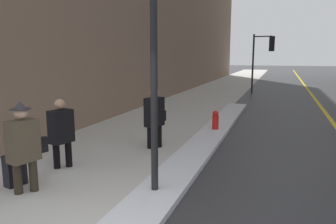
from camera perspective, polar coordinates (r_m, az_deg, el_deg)
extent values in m
cube|color=#B2AFA8|center=(18.95, 6.28, 2.51)|extent=(4.00, 80.00, 0.01)
cube|color=gold|center=(18.59, 24.62, 1.52)|extent=(0.16, 80.00, 0.00)
cube|color=silver|center=(9.55, 7.06, -4.44)|extent=(0.82, 13.48, 0.11)
cylinder|color=black|center=(5.35, -2.48, 10.73)|extent=(0.12, 0.12, 4.96)
cylinder|color=black|center=(21.47, 14.56, 8.05)|extent=(0.11, 0.11, 3.70)
cylinder|color=black|center=(21.37, 16.22, 12.53)|extent=(1.10, 0.24, 0.07)
cube|color=black|center=(21.24, 17.64, 11.27)|extent=(0.33, 0.24, 0.90)
sphere|color=red|center=(21.37, 17.74, 12.02)|extent=(0.19, 0.19, 0.19)
sphere|color=orange|center=(21.36, 17.70, 11.25)|extent=(0.19, 0.19, 0.19)
sphere|color=green|center=(21.35, 17.66, 10.48)|extent=(0.19, 0.19, 0.19)
cylinder|color=#2A241B|center=(6.32, -22.46, -9.17)|extent=(0.15, 0.15, 0.83)
cylinder|color=#2A241B|center=(6.31, -24.80, -9.38)|extent=(0.15, 0.15, 0.83)
cube|color=#473D2D|center=(6.17, -23.96, -4.61)|extent=(0.42, 0.56, 0.73)
sphere|color=tan|center=(6.08, -24.29, -0.09)|extent=(0.23, 0.23, 0.23)
cylinder|color=#28282D|center=(6.07, -24.33, 0.49)|extent=(0.35, 0.35, 0.01)
cone|color=#28282D|center=(6.06, -24.37, 1.12)|extent=(0.21, 0.21, 0.14)
cube|color=black|center=(6.39, -21.20, -5.39)|extent=(0.15, 0.24, 0.28)
cylinder|color=black|center=(7.42, -16.97, -6.19)|extent=(0.14, 0.14, 0.80)
cylinder|color=black|center=(7.39, -18.88, -6.37)|extent=(0.14, 0.14, 0.80)
cube|color=black|center=(7.28, -18.14, -2.40)|extent=(0.40, 0.54, 0.70)
sphere|color=tan|center=(7.20, -18.34, 1.32)|extent=(0.22, 0.22, 0.22)
cylinder|color=black|center=(8.59, -1.59, -3.46)|extent=(0.15, 0.15, 0.85)
cylinder|color=black|center=(8.48, -3.16, -3.64)|extent=(0.15, 0.15, 0.85)
cube|color=black|center=(8.42, -2.40, 0.02)|extent=(0.42, 0.57, 0.74)
sphere|color=tan|center=(8.35, -2.42, 3.41)|extent=(0.23, 0.23, 0.23)
cube|color=black|center=(8.73, -1.00, -0.68)|extent=(0.15, 0.24, 0.28)
cube|color=black|center=(6.76, -25.12, -9.18)|extent=(0.31, 0.41, 0.60)
cylinder|color=#4C4C51|center=(6.63, -25.42, -5.29)|extent=(0.02, 0.02, 0.35)
cylinder|color=red|center=(10.38, 8.25, -2.07)|extent=(0.20, 0.20, 0.55)
sphere|color=red|center=(10.32, 8.29, -0.25)|extent=(0.18, 0.18, 0.18)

